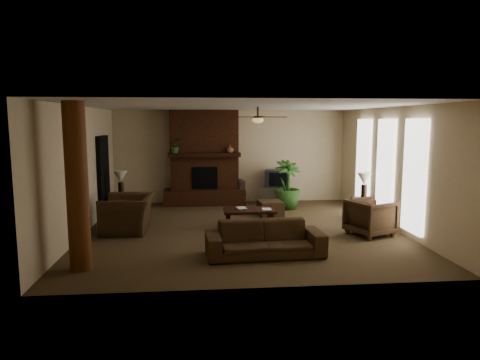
{
  "coord_description": "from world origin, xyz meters",
  "views": [
    {
      "loc": [
        -0.94,
        -9.63,
        2.48
      ],
      "look_at": [
        0.0,
        0.4,
        1.1
      ],
      "focal_mm": 32.33,
      "sensor_mm": 36.0,
      "label": 1
    }
  ],
  "objects": [
    {
      "name": "coffee_table",
      "position": [
        0.2,
        0.24,
        0.37
      ],
      "size": [
        1.2,
        0.7,
        0.43
      ],
      "color": "black",
      "rests_on": "ground"
    },
    {
      "name": "doorway",
      "position": [
        -3.44,
        1.8,
        1.05
      ],
      "size": [
        0.1,
        1.0,
        2.1
      ],
      "primitive_type": "cube",
      "color": "black",
      "rests_on": "ground"
    },
    {
      "name": "log_column",
      "position": [
        -2.95,
        -2.4,
        1.4
      ],
      "size": [
        0.36,
        0.36,
        2.8
      ],
      "primitive_type": "cylinder",
      "color": "brown",
      "rests_on": "ground"
    },
    {
      "name": "side_table_right",
      "position": [
        3.15,
        0.73,
        0.28
      ],
      "size": [
        0.55,
        0.55,
        0.55
      ],
      "primitive_type": "cube",
      "rotation": [
        0.0,
        0.0,
        -0.1
      ],
      "color": "black",
      "rests_on": "ground"
    },
    {
      "name": "windows",
      "position": [
        3.45,
        0.2,
        1.35
      ],
      "size": [
        0.08,
        3.65,
        2.35
      ],
      "color": "white",
      "rests_on": "ground"
    },
    {
      "name": "floor_vase",
      "position": [
        0.24,
        3.15,
        0.43
      ],
      "size": [
        0.34,
        0.34,
        0.77
      ],
      "color": "#31251B",
      "rests_on": "ground"
    },
    {
      "name": "side_table_left",
      "position": [
        -2.94,
        1.67,
        0.28
      ],
      "size": [
        0.64,
        0.64,
        0.55
      ],
      "primitive_type": "cube",
      "rotation": [
        0.0,
        0.0,
        -0.36
      ],
      "color": "black",
      "rests_on": "ground"
    },
    {
      "name": "fireplace",
      "position": [
        -0.8,
        3.22,
        1.16
      ],
      "size": [
        2.4,
        0.7,
        2.8
      ],
      "color": "#512915",
      "rests_on": "ground"
    },
    {
      "name": "ottoman",
      "position": [
        0.89,
        1.38,
        0.2
      ],
      "size": [
        0.67,
        0.67,
        0.4
      ],
      "primitive_type": "cube",
      "rotation": [
        0.0,
        0.0,
        0.12
      ],
      "color": "#44301D",
      "rests_on": "ground"
    },
    {
      "name": "lamp_left",
      "position": [
        -2.99,
        1.72,
        1.0
      ],
      "size": [
        0.38,
        0.38,
        0.65
      ],
      "color": "black",
      "rests_on": "side_table_left"
    },
    {
      "name": "armchair_left",
      "position": [
        -2.56,
        0.1,
        0.54
      ],
      "size": [
        0.84,
        1.26,
        1.08
      ],
      "primitive_type": "imported",
      "rotation": [
        0.0,
        0.0,
        -1.6
      ],
      "color": "#44301D",
      "rests_on": "ground"
    },
    {
      "name": "tv",
      "position": [
        1.36,
        3.14,
        0.76
      ],
      "size": [
        0.76,
        0.68,
        0.52
      ],
      "color": "#3B3B3D",
      "rests_on": "tv_stand"
    },
    {
      "name": "lamp_right",
      "position": [
        3.15,
        0.71,
        1.0
      ],
      "size": [
        0.43,
        0.43,
        0.65
      ],
      "color": "black",
      "rests_on": "side_table_right"
    },
    {
      "name": "mantel_vase",
      "position": [
        -0.06,
        2.92,
        1.67
      ],
      "size": [
        0.22,
        0.23,
        0.22
      ],
      "primitive_type": "imported",
      "rotation": [
        0.0,
        0.0,
        -0.0
      ],
      "color": "brown",
      "rests_on": "fireplace"
    },
    {
      "name": "ceiling_fan",
      "position": [
        0.4,
        0.3,
        2.53
      ],
      "size": [
        1.35,
        1.35,
        0.37
      ],
      "color": "black",
      "rests_on": "ceiling"
    },
    {
      "name": "floor_plant",
      "position": [
        1.52,
        2.29,
        0.39
      ],
      "size": [
        1.18,
        1.56,
        0.77
      ],
      "primitive_type": "imported",
      "rotation": [
        0.0,
        0.0,
        0.34
      ],
      "color": "#345F26",
      "rests_on": "ground"
    },
    {
      "name": "sofa",
      "position": [
        0.24,
        -1.95,
        0.42
      ],
      "size": [
        2.19,
        0.75,
        0.85
      ],
      "primitive_type": "imported",
      "rotation": [
        0.0,
        0.0,
        0.05
      ],
      "color": "#44301D",
      "rests_on": "ground"
    },
    {
      "name": "tv_stand",
      "position": [
        1.33,
        3.15,
        0.25
      ],
      "size": [
        0.95,
        0.7,
        0.5
      ],
      "primitive_type": "cube",
      "rotation": [
        0.0,
        0.0,
        -0.26
      ],
      "color": "#BABABD",
      "rests_on": "ground"
    },
    {
      "name": "room_shell",
      "position": [
        0.0,
        0.0,
        1.4
      ],
      "size": [
        7.0,
        7.0,
        7.0
      ],
      "color": "brown",
      "rests_on": "ground"
    },
    {
      "name": "book_b",
      "position": [
        0.49,
        0.14,
        0.58
      ],
      "size": [
        0.21,
        0.03,
        0.29
      ],
      "primitive_type": "imported",
      "rotation": [
        0.0,
        0.0,
        -0.06
      ],
      "color": "#999999",
      "rests_on": "coffee_table"
    },
    {
      "name": "book_a",
      "position": [
        -0.08,
        0.27,
        0.57
      ],
      "size": [
        0.22,
        0.07,
        0.29
      ],
      "primitive_type": "imported",
      "rotation": [
        0.0,
        0.0,
        0.19
      ],
      "color": "#999999",
      "rests_on": "coffee_table"
    },
    {
      "name": "mantel_plant",
      "position": [
        -1.64,
        2.94,
        1.72
      ],
      "size": [
        0.41,
        0.45,
        0.33
      ],
      "primitive_type": "imported",
      "rotation": [
        0.0,
        0.0,
        -0.08
      ],
      "color": "#345F26",
      "rests_on": "fireplace"
    },
    {
      "name": "armchair_right",
      "position": [
        2.76,
        -0.72,
        0.44
      ],
      "size": [
        1.06,
        1.09,
        0.87
      ],
      "primitive_type": "imported",
      "rotation": [
        0.0,
        0.0,
        1.97
      ],
      "color": "#44301D",
      "rests_on": "ground"
    }
  ]
}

